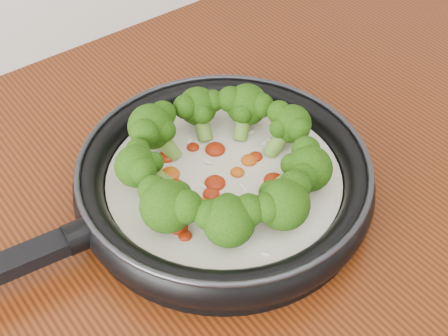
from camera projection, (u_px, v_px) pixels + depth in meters
skillet at (221, 178)px, 0.75m from camera, size 0.57×0.39×0.10m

